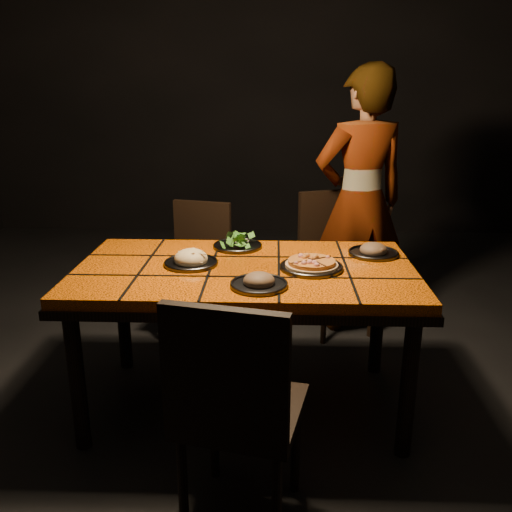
{
  "coord_description": "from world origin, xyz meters",
  "views": [
    {
      "loc": [
        0.14,
        -2.44,
        1.57
      ],
      "look_at": [
        0.05,
        -0.06,
        0.82
      ],
      "focal_mm": 38.0,
      "sensor_mm": 36.0,
      "label": 1
    }
  ],
  "objects_px": {
    "plate_pasta": "(191,260)",
    "dining_table": "(245,282)",
    "chair_far_left": "(198,260)",
    "diner": "(360,203)",
    "chair_far_right": "(333,251)",
    "plate_pizza": "(311,265)",
    "chair_near": "(235,404)"
  },
  "relations": [
    {
      "from": "chair_near",
      "to": "plate_pizza",
      "type": "height_order",
      "value": "chair_near"
    },
    {
      "from": "chair_far_left",
      "to": "plate_pasta",
      "type": "bearing_deg",
      "value": -69.81
    },
    {
      "from": "diner",
      "to": "chair_near",
      "type": "bearing_deg",
      "value": 51.42
    },
    {
      "from": "dining_table",
      "to": "plate_pizza",
      "type": "height_order",
      "value": "plate_pizza"
    },
    {
      "from": "chair_far_right",
      "to": "plate_pizza",
      "type": "height_order",
      "value": "chair_far_right"
    },
    {
      "from": "diner",
      "to": "chair_far_right",
      "type": "bearing_deg",
      "value": -20.49
    },
    {
      "from": "chair_far_right",
      "to": "chair_near",
      "type": "bearing_deg",
      "value": -125.58
    },
    {
      "from": "chair_far_right",
      "to": "plate_pizza",
      "type": "distance_m",
      "value": 1.08
    },
    {
      "from": "dining_table",
      "to": "chair_near",
      "type": "relative_size",
      "value": 1.74
    },
    {
      "from": "chair_near",
      "to": "diner",
      "type": "bearing_deg",
      "value": -97.47
    },
    {
      "from": "plate_pasta",
      "to": "chair_far_right",
      "type": "bearing_deg",
      "value": 51.62
    },
    {
      "from": "chair_far_right",
      "to": "plate_pasta",
      "type": "relative_size",
      "value": 3.53
    },
    {
      "from": "chair_far_left",
      "to": "chair_far_right",
      "type": "bearing_deg",
      "value": 21.4
    },
    {
      "from": "plate_pasta",
      "to": "plate_pizza",
      "type": "bearing_deg",
      "value": -4.02
    },
    {
      "from": "chair_far_left",
      "to": "chair_far_right",
      "type": "relative_size",
      "value": 0.94
    },
    {
      "from": "chair_near",
      "to": "chair_far_right",
      "type": "height_order",
      "value": "chair_near"
    },
    {
      "from": "chair_far_right",
      "to": "diner",
      "type": "bearing_deg",
      "value": -22.0
    },
    {
      "from": "dining_table",
      "to": "diner",
      "type": "distance_m",
      "value": 1.22
    },
    {
      "from": "chair_far_left",
      "to": "diner",
      "type": "relative_size",
      "value": 0.5
    },
    {
      "from": "chair_far_right",
      "to": "plate_pizza",
      "type": "xyz_separation_m",
      "value": [
        -0.21,
        -1.03,
        0.25
      ]
    },
    {
      "from": "dining_table",
      "to": "chair_far_right",
      "type": "bearing_deg",
      "value": 62.43
    },
    {
      "from": "chair_far_right",
      "to": "plate_pizza",
      "type": "bearing_deg",
      "value": -121.5
    },
    {
      "from": "diner",
      "to": "plate_pizza",
      "type": "xyz_separation_m",
      "value": [
        -0.37,
        -1.03,
        -0.09
      ]
    },
    {
      "from": "diner",
      "to": "chair_far_left",
      "type": "bearing_deg",
      "value": -12.16
    },
    {
      "from": "dining_table",
      "to": "diner",
      "type": "bearing_deg",
      "value": 55.68
    },
    {
      "from": "chair_far_right",
      "to": "plate_pasta",
      "type": "xyz_separation_m",
      "value": [
        -0.78,
        -0.99,
        0.25
      ]
    },
    {
      "from": "plate_pasta",
      "to": "dining_table",
      "type": "bearing_deg",
      "value": -2.99
    },
    {
      "from": "chair_near",
      "to": "chair_far_left",
      "type": "distance_m",
      "value": 1.75
    },
    {
      "from": "plate_pizza",
      "to": "chair_near",
      "type": "bearing_deg",
      "value": -110.7
    },
    {
      "from": "chair_near",
      "to": "diner",
      "type": "distance_m",
      "value": 1.97
    },
    {
      "from": "chair_near",
      "to": "chair_far_left",
      "type": "xyz_separation_m",
      "value": [
        -0.37,
        1.71,
        -0.04
      ]
    },
    {
      "from": "chair_near",
      "to": "plate_pasta",
      "type": "bearing_deg",
      "value": -59.46
    }
  ]
}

